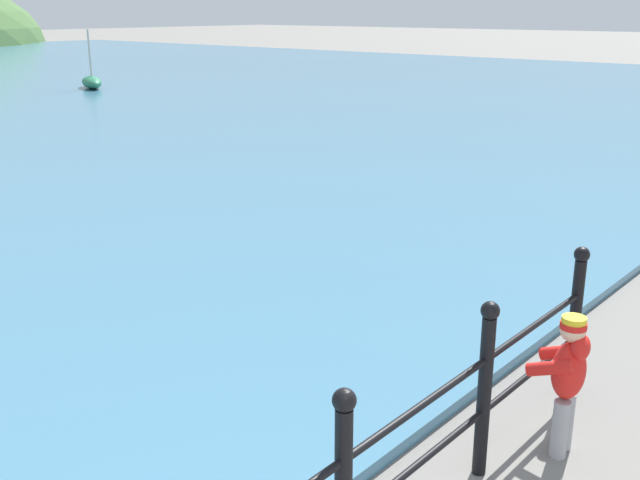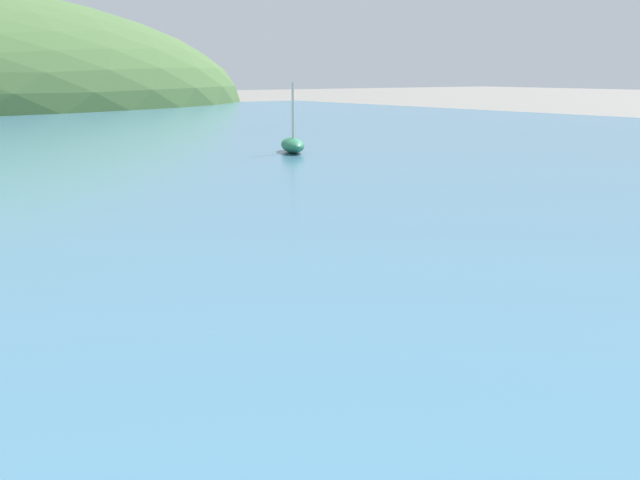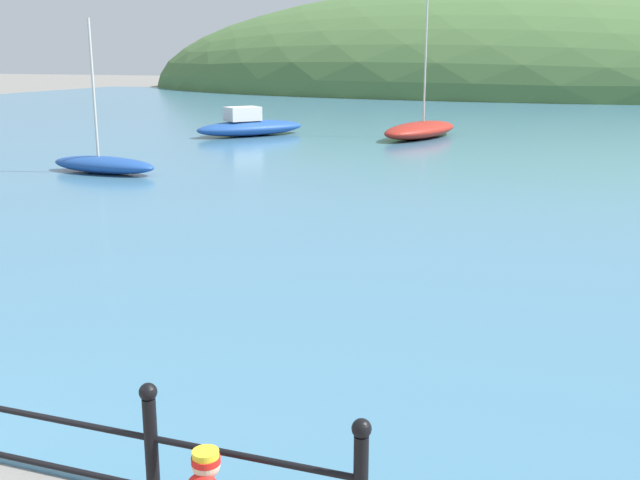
% 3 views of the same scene
% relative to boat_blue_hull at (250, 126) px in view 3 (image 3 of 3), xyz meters
% --- Properties ---
extents(water, '(80.00, 60.00, 0.10)m').
position_rel_boat_blue_hull_xyz_m(water, '(7.62, 7.17, -0.42)').
color(water, teal).
rests_on(water, ground).
extents(far_hillside, '(75.03, 41.27, 19.13)m').
position_rel_boat_blue_hull_xyz_m(far_hillside, '(7.62, 44.94, -0.47)').
color(far_hillside, '#476B38').
rests_on(far_hillside, ground).
extents(boat_blue_hull, '(4.07, 4.62, 1.14)m').
position_rel_boat_blue_hull_xyz_m(boat_blue_hull, '(0.00, 0.00, 0.00)').
color(boat_blue_hull, '#1E4793').
rests_on(boat_blue_hull, water).
extents(boat_far_left, '(2.82, 5.11, 5.95)m').
position_rel_boat_blue_hull_xyz_m(boat_far_left, '(6.55, 1.48, -0.05)').
color(boat_far_left, maroon).
rests_on(boat_far_left, water).
extents(boat_twin_mast, '(3.36, 1.28, 4.08)m').
position_rel_boat_blue_hull_xyz_m(boat_twin_mast, '(0.31, -10.08, -0.12)').
color(boat_twin_mast, '#1E4793').
rests_on(boat_twin_mast, water).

